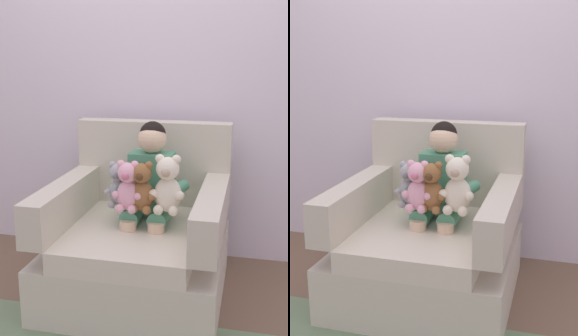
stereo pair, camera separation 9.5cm
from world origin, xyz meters
The scene contains 8 objects.
ground_plane centered at (0.00, 0.00, 0.00)m, with size 8.00×8.00×0.00m, color brown.
back_wall centered at (0.00, 0.72, 1.30)m, with size 6.00×0.10×2.60m, color silver.
armchair centered at (0.00, 0.04, 0.32)m, with size 1.00×1.02×0.99m.
seated_child centered at (0.05, 0.09, 0.66)m, with size 0.45×0.39×0.82m.
plush_cream centered at (0.19, -0.07, 0.71)m, with size 0.19×0.16×0.33m.
plush_brown centered at (0.04, -0.08, 0.69)m, with size 0.17×0.14×0.29m.
plush_grey centered at (-0.10, -0.03, 0.68)m, with size 0.16×0.13×0.26m.
plush_pink centered at (-0.03, -0.09, 0.69)m, with size 0.17×0.14×0.29m.
Camera 1 is at (0.62, -2.45, 1.40)m, focal length 49.25 mm.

